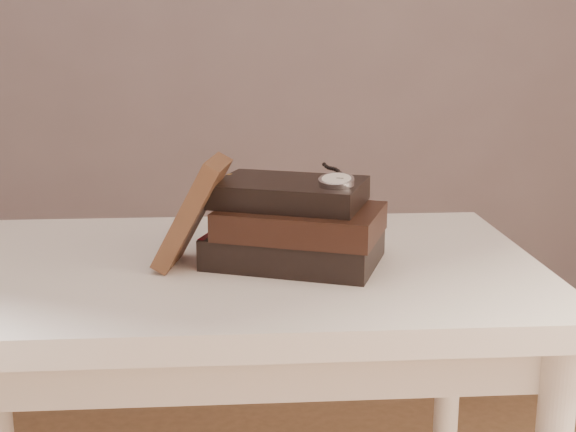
{
  "coord_description": "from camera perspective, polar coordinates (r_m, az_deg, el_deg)",
  "views": [
    {
      "loc": [
        0.02,
        -0.81,
        1.11
      ],
      "look_at": [
        0.1,
        0.34,
        0.82
      ],
      "focal_mm": 47.68,
      "sensor_mm": 36.0,
      "label": 1
    }
  ],
  "objects": [
    {
      "name": "eyeglasses",
      "position": [
        1.29,
        -2.32,
        1.08
      ],
      "size": [
        0.14,
        0.15,
        0.05
      ],
      "color": "silver",
      "rests_on": "book_stack"
    },
    {
      "name": "table",
      "position": [
        1.24,
        -4.88,
        -7.45
      ],
      "size": [
        1.0,
        0.6,
        0.75
      ],
      "color": "white",
      "rests_on": "ground"
    },
    {
      "name": "book_stack",
      "position": [
        1.19,
        0.55,
        -0.7
      ],
      "size": [
        0.3,
        0.26,
        0.13
      ],
      "color": "black",
      "rests_on": "table"
    },
    {
      "name": "journal",
      "position": [
        1.17,
        -7.14,
        0.29
      ],
      "size": [
        0.13,
        0.13,
        0.17
      ],
      "primitive_type": "cube",
      "rotation": [
        0.0,
        0.5,
        -0.18
      ],
      "color": "#432819",
      "rests_on": "table"
    },
    {
      "name": "pocket_watch",
      "position": [
        1.14,
        3.61,
        2.68
      ],
      "size": [
        0.07,
        0.16,
        0.02
      ],
      "color": "silver",
      "rests_on": "book_stack"
    }
  ]
}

